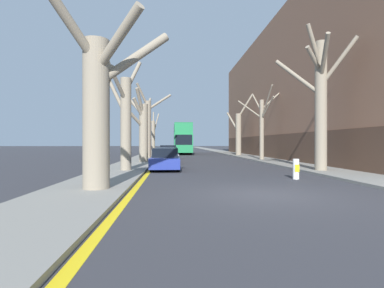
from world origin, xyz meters
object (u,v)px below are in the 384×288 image
street_tree_right_1 (262,124)px  parked_car_1 (167,156)px  street_tree_left_4 (153,134)px  street_tree_right_2 (238,132)px  street_tree_right_0 (320,99)px  double_decker_bus (182,137)px  street_tree_left_0 (98,102)px  street_tree_left_2 (143,130)px  traffic_bollard (296,169)px  street_tree_left_1 (125,119)px  parked_car_2 (168,152)px  parked_car_0 (165,160)px  street_tree_left_3 (148,124)px

street_tree_right_1 → parked_car_1: street_tree_right_1 is taller
street_tree_left_4 → street_tree_right_2: (11.07, -0.89, 0.37)m
street_tree_right_0 → double_decker_bus: size_ratio=0.70×
street_tree_left_0 → street_tree_right_2: 29.82m
street_tree_left_2 → street_tree_right_0: (10.86, -8.60, 1.47)m
parked_car_1 → traffic_bollard: size_ratio=4.50×
street_tree_right_1 → street_tree_right_2: 10.25m
street_tree_left_1 → parked_car_2: size_ratio=1.53×
parked_car_0 → parked_car_2: 12.82m
street_tree_left_4 → parked_car_1: street_tree_left_4 is taller
street_tree_left_4 → street_tree_right_0: street_tree_right_0 is taller
street_tree_right_2 → parked_car_2: size_ratio=1.83×
street_tree_left_4 → street_tree_right_2: street_tree_right_2 is taller
street_tree_left_0 → street_tree_right_1: 20.65m
street_tree_left_2 → traffic_bollard: size_ratio=6.49×
double_decker_bus → traffic_bollard: double_decker_bus is taller
street_tree_left_1 → street_tree_right_0: (11.12, -0.87, 1.11)m
street_tree_left_0 → street_tree_left_3: bearing=90.4°
street_tree_left_4 → street_tree_left_2: bearing=-89.5°
double_decker_bus → parked_car_2: bearing=-97.8°
street_tree_right_2 → street_tree_left_0: bearing=-111.7°
street_tree_left_2 → parked_car_2: bearing=72.5°
street_tree_right_1 → double_decker_bus: bearing=111.2°
street_tree_left_2 → traffic_bollard: street_tree_left_2 is taller
street_tree_left_3 → street_tree_left_2: bearing=-88.4°
street_tree_left_0 → street_tree_left_1: 7.04m
street_tree_right_0 → street_tree_right_2: bearing=89.8°
street_tree_left_0 → parked_car_1: 14.83m
parked_car_0 → parked_car_2: size_ratio=0.95×
street_tree_right_1 → street_tree_right_2: bearing=90.0°
parked_car_1 → traffic_bollard: (6.14, -11.36, -0.16)m
parked_car_0 → traffic_bollard: size_ratio=4.30×
traffic_bollard → street_tree_right_1: bearing=79.0°
street_tree_left_4 → parked_car_0: 20.51m
street_tree_left_1 → street_tree_left_4: size_ratio=0.97×
double_decker_bus → street_tree_left_3: bearing=-107.2°
double_decker_bus → parked_car_0: (-1.95, -27.12, -1.88)m
street_tree_left_4 → parked_car_2: (2.13, -7.46, -2.10)m
street_tree_left_1 → traffic_bollard: (8.42, -3.92, -2.60)m
street_tree_left_2 → double_decker_bus: (3.96, 20.66, -0.20)m
street_tree_right_0 → double_decker_bus: street_tree_right_0 is taller
street_tree_left_3 → parked_car_1: street_tree_left_3 is taller
parked_car_2 → street_tree_right_0: bearing=-59.4°
street_tree_left_4 → traffic_bollard: bearing=-72.0°
street_tree_left_3 → parked_car_2: bearing=-20.0°
street_tree_left_1 → parked_car_1: bearing=73.0°
parked_car_0 → parked_car_1: size_ratio=0.96×
street_tree_left_1 → parked_car_0: size_ratio=1.61×
street_tree_left_3 → street_tree_left_4: 6.72m
street_tree_right_1 → parked_car_0: (-8.93, -9.15, -2.87)m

